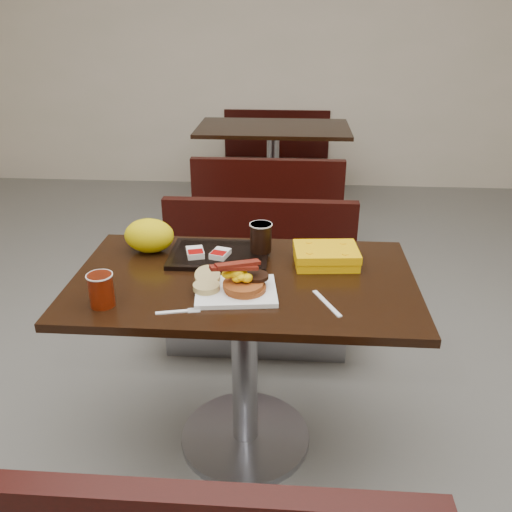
# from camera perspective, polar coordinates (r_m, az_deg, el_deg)

# --- Properties ---
(floor) EXTENTS (6.00, 7.00, 0.01)m
(floor) POSITION_cam_1_polar(r_m,az_deg,el_deg) (2.33, -1.13, -18.89)
(floor) COLOR slate
(floor) RESTS_ON ground
(wall_back) EXTENTS (6.00, 0.01, 2.80)m
(wall_back) POSITION_cam_1_polar(r_m,az_deg,el_deg) (5.18, 2.39, 22.65)
(wall_back) COLOR beige
(wall_back) RESTS_ON ground
(table_near) EXTENTS (1.20, 0.70, 0.75)m
(table_near) POSITION_cam_1_polar(r_m,az_deg,el_deg) (2.09, -1.21, -11.46)
(table_near) COLOR black
(table_near) RESTS_ON floor
(bench_near_n) EXTENTS (1.00, 0.46, 0.72)m
(bench_near_n) POSITION_cam_1_polar(r_m,az_deg,el_deg) (2.69, 0.11, -2.82)
(bench_near_n) COLOR black
(bench_near_n) RESTS_ON floor
(table_far) EXTENTS (1.20, 0.70, 0.75)m
(table_far) POSITION_cam_1_polar(r_m,az_deg,el_deg) (4.45, 1.78, 8.85)
(table_far) COLOR black
(table_far) RESTS_ON floor
(bench_far_s) EXTENTS (1.00, 0.46, 0.72)m
(bench_far_s) POSITION_cam_1_polar(r_m,az_deg,el_deg) (3.79, 1.34, 5.69)
(bench_far_s) COLOR black
(bench_far_s) RESTS_ON floor
(bench_far_n) EXTENTS (1.00, 0.46, 0.72)m
(bench_far_n) POSITION_cam_1_polar(r_m,az_deg,el_deg) (5.13, 2.11, 10.87)
(bench_far_n) COLOR black
(bench_far_n) RESTS_ON floor
(platter) EXTENTS (0.29, 0.24, 0.02)m
(platter) POSITION_cam_1_polar(r_m,az_deg,el_deg) (1.78, -2.14, -3.77)
(platter) COLOR white
(platter) RESTS_ON table_near
(pancake_stack) EXTENTS (0.17, 0.17, 0.03)m
(pancake_stack) POSITION_cam_1_polar(r_m,az_deg,el_deg) (1.77, -1.17, -3.18)
(pancake_stack) COLOR #8F4317
(pancake_stack) RESTS_ON platter
(sausage_patty) EXTENTS (0.08, 0.08, 0.01)m
(sausage_patty) POSITION_cam_1_polar(r_m,az_deg,el_deg) (1.78, 0.07, -2.16)
(sausage_patty) COLOR black
(sausage_patty) RESTS_ON pancake_stack
(scrambled_eggs) EXTENTS (0.10, 0.09, 0.05)m
(scrambled_eggs) POSITION_cam_1_polar(r_m,az_deg,el_deg) (1.76, -2.08, -1.93)
(scrambled_eggs) COLOR #F4E504
(scrambled_eggs) RESTS_ON pancake_stack
(bacon_strips) EXTENTS (0.18, 0.13, 0.01)m
(bacon_strips) POSITION_cam_1_polar(r_m,az_deg,el_deg) (1.74, -2.35, -1.14)
(bacon_strips) COLOR #430406
(bacon_strips) RESTS_ON scrambled_eggs
(muffin_bottom) EXTENTS (0.09, 0.09, 0.02)m
(muffin_bottom) POSITION_cam_1_polar(r_m,az_deg,el_deg) (1.78, -5.29, -3.28)
(muffin_bottom) COLOR tan
(muffin_bottom) RESTS_ON platter
(muffin_top) EXTENTS (0.09, 0.09, 0.05)m
(muffin_top) POSITION_cam_1_polar(r_m,az_deg,el_deg) (1.82, -5.17, -2.14)
(muffin_top) COLOR tan
(muffin_top) RESTS_ON platter
(coffee_cup_near) EXTENTS (0.09, 0.09, 0.11)m
(coffee_cup_near) POSITION_cam_1_polar(r_m,az_deg,el_deg) (1.76, -16.12, -3.51)
(coffee_cup_near) COLOR #8E1A05
(coffee_cup_near) RESTS_ON table_near
(fork) EXTENTS (0.14, 0.06, 0.00)m
(fork) POSITION_cam_1_polar(r_m,az_deg,el_deg) (1.70, -8.95, -5.90)
(fork) COLOR white
(fork) RESTS_ON table_near
(knife) EXTENTS (0.09, 0.17, 0.00)m
(knife) POSITION_cam_1_polar(r_m,az_deg,el_deg) (1.74, 7.53, -5.01)
(knife) COLOR white
(knife) RESTS_ON table_near
(condiment_syrup) EXTENTS (0.05, 0.05, 0.01)m
(condiment_syrup) POSITION_cam_1_polar(r_m,az_deg,el_deg) (1.93, -1.46, -1.48)
(condiment_syrup) COLOR #B35007
(condiment_syrup) RESTS_ON table_near
(tray) EXTENTS (0.37, 0.26, 0.02)m
(tray) POSITION_cam_1_polar(r_m,az_deg,el_deg) (2.04, -3.94, 0.14)
(tray) COLOR black
(tray) RESTS_ON table_near
(hashbrown_sleeve_left) EXTENTS (0.08, 0.10, 0.02)m
(hashbrown_sleeve_left) POSITION_cam_1_polar(r_m,az_deg,el_deg) (2.02, -6.48, 0.37)
(hashbrown_sleeve_left) COLOR silver
(hashbrown_sleeve_left) RESTS_ON tray
(hashbrown_sleeve_right) EXTENTS (0.08, 0.09, 0.02)m
(hashbrown_sleeve_right) POSITION_cam_1_polar(r_m,az_deg,el_deg) (2.00, -3.83, 0.24)
(hashbrown_sleeve_right) COLOR silver
(hashbrown_sleeve_right) RESTS_ON tray
(coffee_cup_far) EXTENTS (0.10, 0.10, 0.11)m
(coffee_cup_far) POSITION_cam_1_polar(r_m,az_deg,el_deg) (2.02, 0.52, 1.97)
(coffee_cup_far) COLOR black
(coffee_cup_far) RESTS_ON tray
(clamshell) EXTENTS (0.25, 0.19, 0.06)m
(clamshell) POSITION_cam_1_polar(r_m,az_deg,el_deg) (1.99, 7.45, 0.01)
(clamshell) COLOR #F3AC04
(clamshell) RESTS_ON table_near
(paper_bag) EXTENTS (0.20, 0.15, 0.13)m
(paper_bag) POSITION_cam_1_polar(r_m,az_deg,el_deg) (2.10, -11.28, 2.14)
(paper_bag) COLOR yellow
(paper_bag) RESTS_ON table_near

